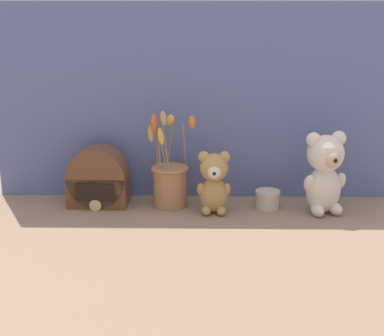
% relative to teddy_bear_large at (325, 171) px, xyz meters
% --- Properties ---
extents(ground_plane, '(4.00, 4.00, 0.00)m').
position_rel_teddy_bear_large_xyz_m(ground_plane, '(-0.43, 0.00, -0.14)').
color(ground_plane, '#8E7056').
extents(backdrop_wall, '(1.37, 0.02, 0.67)m').
position_rel_teddy_bear_large_xyz_m(backdrop_wall, '(-0.43, 0.17, 0.19)').
color(backdrop_wall, slate).
rests_on(backdrop_wall, ground).
extents(teddy_bear_large, '(0.15, 0.14, 0.27)m').
position_rel_teddy_bear_large_xyz_m(teddy_bear_large, '(0.00, 0.00, 0.00)').
color(teddy_bear_large, beige).
rests_on(teddy_bear_large, ground).
extents(teddy_bear_medium, '(0.11, 0.11, 0.21)m').
position_rel_teddy_bear_large_xyz_m(teddy_bear_medium, '(-0.36, -0.01, -0.03)').
color(teddy_bear_medium, tan).
rests_on(teddy_bear_medium, ground).
extents(flower_vase, '(0.16, 0.13, 0.33)m').
position_rel_teddy_bear_large_xyz_m(flower_vase, '(-0.50, 0.05, -0.05)').
color(flower_vase, '#AD7047').
rests_on(flower_vase, ground).
extents(vintage_radio, '(0.20, 0.12, 0.20)m').
position_rel_teddy_bear_large_xyz_m(vintage_radio, '(-0.74, 0.06, -0.06)').
color(vintage_radio, brown).
rests_on(vintage_radio, ground).
extents(decorative_tin_tall, '(0.08, 0.08, 0.06)m').
position_rel_teddy_bear_large_xyz_m(decorative_tin_tall, '(-0.18, 0.04, -0.11)').
color(decorative_tin_tall, beige).
rests_on(decorative_tin_tall, ground).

